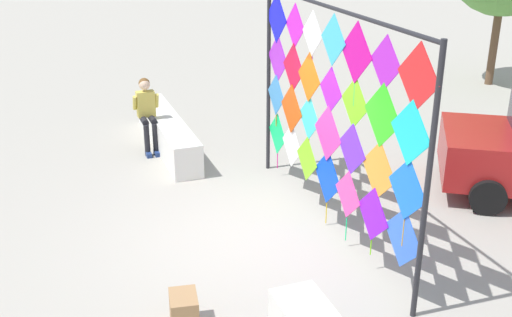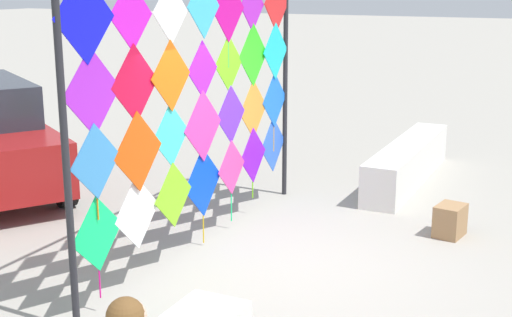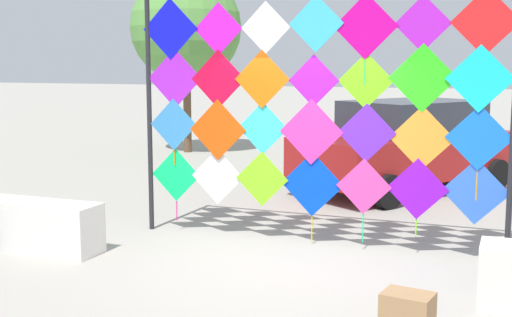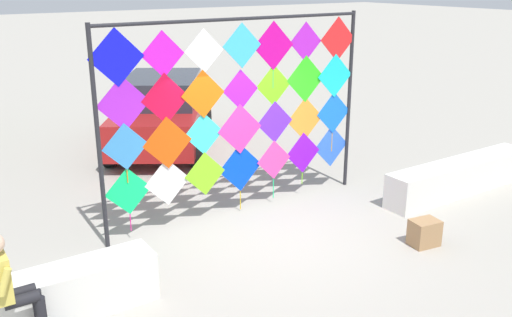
{
  "view_description": "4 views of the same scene",
  "coord_description": "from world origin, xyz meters",
  "px_view_note": "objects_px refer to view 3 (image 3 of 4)",
  "views": [
    {
      "loc": [
        7.87,
        -2.77,
        4.69
      ],
      "look_at": [
        -0.18,
        0.21,
        1.18
      ],
      "focal_mm": 43.85,
      "sensor_mm": 36.0,
      "label": 1
    },
    {
      "loc": [
        -7.17,
        -2.94,
        3.22
      ],
      "look_at": [
        0.44,
        0.72,
        1.11
      ],
      "focal_mm": 49.83,
      "sensor_mm": 36.0,
      "label": 2
    },
    {
      "loc": [
        2.6,
        -7.26,
        2.44
      ],
      "look_at": [
        -0.41,
        0.46,
        1.26
      ],
      "focal_mm": 47.38,
      "sensor_mm": 36.0,
      "label": 3
    },
    {
      "loc": [
        -4.8,
        -6.57,
        4.03
      ],
      "look_at": [
        -0.21,
        0.33,
        1.31
      ],
      "focal_mm": 39.3,
      "sensor_mm": 36.0,
      "label": 4
    }
  ],
  "objects_px": {
    "tree_far_right": "(186,30)",
    "cardboard_box_large": "(407,316)",
    "parked_car": "(407,145)",
    "kite_display_rack": "(314,98)"
  },
  "relations": [
    {
      "from": "parked_car",
      "to": "tree_far_right",
      "type": "bearing_deg",
      "value": 151.39
    },
    {
      "from": "kite_display_rack",
      "to": "tree_far_right",
      "type": "xyz_separation_m",
      "value": [
        -5.99,
        8.05,
        1.34
      ]
    },
    {
      "from": "parked_car",
      "to": "kite_display_rack",
      "type": "bearing_deg",
      "value": -97.07
    },
    {
      "from": "tree_far_right",
      "to": "kite_display_rack",
      "type": "bearing_deg",
      "value": -53.34
    },
    {
      "from": "kite_display_rack",
      "to": "parked_car",
      "type": "distance_m",
      "value": 4.65
    },
    {
      "from": "cardboard_box_large",
      "to": "kite_display_rack",
      "type": "bearing_deg",
      "value": 121.97
    },
    {
      "from": "parked_car",
      "to": "cardboard_box_large",
      "type": "distance_m",
      "value": 7.28
    },
    {
      "from": "tree_far_right",
      "to": "cardboard_box_large",
      "type": "bearing_deg",
      "value": -54.46
    },
    {
      "from": "kite_display_rack",
      "to": "cardboard_box_large",
      "type": "height_order",
      "value": "kite_display_rack"
    },
    {
      "from": "kite_display_rack",
      "to": "cardboard_box_large",
      "type": "xyz_separation_m",
      "value": [
        1.67,
        -2.68,
        -1.77
      ]
    }
  ]
}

